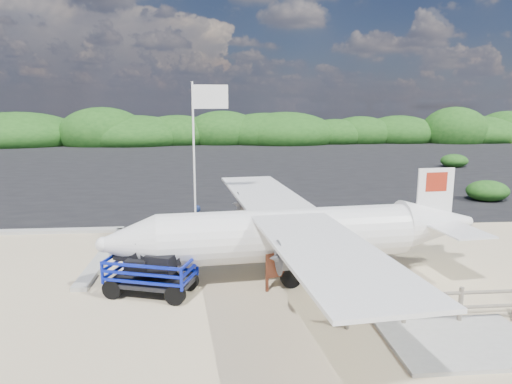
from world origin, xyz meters
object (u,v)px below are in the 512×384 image
at_px(crew_a, 197,223).
at_px(aircraft_large, 415,179).
at_px(baggage_cart, 152,294).
at_px(crew_b, 258,208).
at_px(crew_c, 272,211).
at_px(flagpole, 196,253).
at_px(signboard, 286,288).

height_order(crew_a, aircraft_large, aircraft_large).
distance_m(baggage_cart, crew_b, 8.72).
height_order(baggage_cart, crew_b, crew_b).
bearing_deg(baggage_cart, crew_c, 75.81).
height_order(crew_c, aircraft_large, aircraft_large).
relative_size(flagpole, signboard, 4.39).
distance_m(baggage_cart, aircraft_large, 27.36).
bearing_deg(crew_a, flagpole, 86.83).
distance_m(signboard, crew_b, 7.67).
relative_size(crew_b, crew_c, 1.09).
bearing_deg(crew_c, signboard, 77.75).
relative_size(baggage_cart, crew_b, 1.56).
bearing_deg(flagpole, crew_c, 45.62).
relative_size(signboard, crew_c, 0.91).
xyz_separation_m(signboard, aircraft_large, (13.51, 20.83, 0.00)).
height_order(baggage_cart, flagpole, flagpole).
bearing_deg(crew_a, baggage_cart, 74.24).
relative_size(flagpole, aircraft_large, 0.43).
xyz_separation_m(baggage_cart, flagpole, (1.19, 3.84, 0.00)).
bearing_deg(signboard, crew_b, 72.99).
relative_size(crew_b, aircraft_large, 0.12).
xyz_separation_m(crew_b, aircraft_large, (13.65, 13.22, -0.88)).
distance_m(signboard, crew_a, 6.06).
relative_size(flagpole, crew_a, 4.10).
bearing_deg(flagpole, aircraft_large, 46.12).
relative_size(crew_c, aircraft_large, 0.11).
bearing_deg(flagpole, crew_a, 90.12).
height_order(crew_b, aircraft_large, aircraft_large).
bearing_deg(crew_c, crew_a, 21.54).
bearing_deg(signboard, crew_a, 101.03).
bearing_deg(baggage_cart, flagpole, 90.73).
bearing_deg(signboard, crew_c, 68.19).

